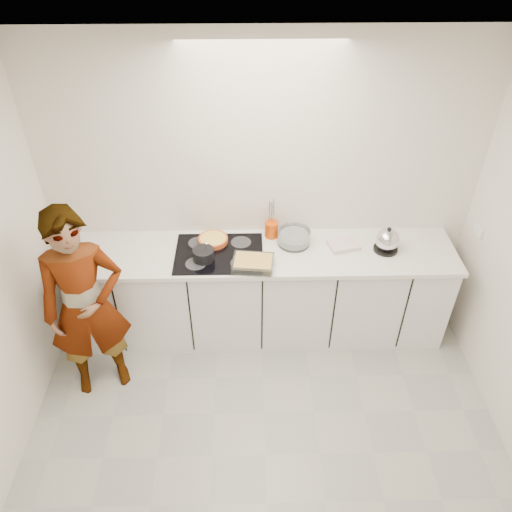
{
  "coord_description": "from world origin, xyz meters",
  "views": [
    {
      "loc": [
        -0.11,
        -1.98,
        3.44
      ],
      "look_at": [
        -0.05,
        1.05,
        1.05
      ],
      "focal_mm": 35.0,
      "sensor_mm": 36.0,
      "label": 1
    }
  ],
  "objects_px": {
    "kettle": "(387,241)",
    "utensil_crock": "(272,229)",
    "hob": "(219,253)",
    "tart_dish": "(213,240)",
    "mixing_bowl": "(294,238)",
    "saucepan": "(204,254)",
    "cook": "(86,307)",
    "baking_dish": "(253,263)"
  },
  "relations": [
    {
      "from": "mixing_bowl",
      "to": "kettle",
      "type": "xyz_separation_m",
      "value": [
        0.76,
        -0.11,
        0.04
      ]
    },
    {
      "from": "mixing_bowl",
      "to": "utensil_crock",
      "type": "distance_m",
      "value": 0.21
    },
    {
      "from": "baking_dish",
      "to": "utensil_crock",
      "type": "bearing_deg",
      "value": 68.86
    },
    {
      "from": "mixing_bowl",
      "to": "hob",
      "type": "bearing_deg",
      "value": -168.01
    },
    {
      "from": "utensil_crock",
      "to": "baking_dish",
      "type": "bearing_deg",
      "value": -111.14
    },
    {
      "from": "baking_dish",
      "to": "kettle",
      "type": "distance_m",
      "value": 1.12
    },
    {
      "from": "hob",
      "to": "tart_dish",
      "type": "xyz_separation_m",
      "value": [
        -0.06,
        0.15,
        0.03
      ]
    },
    {
      "from": "saucepan",
      "to": "baking_dish",
      "type": "height_order",
      "value": "saucepan"
    },
    {
      "from": "hob",
      "to": "mixing_bowl",
      "type": "relative_size",
      "value": 2.38
    },
    {
      "from": "kettle",
      "to": "cook",
      "type": "relative_size",
      "value": 0.13
    },
    {
      "from": "saucepan",
      "to": "mixing_bowl",
      "type": "xyz_separation_m",
      "value": [
        0.75,
        0.22,
        -0.0
      ]
    },
    {
      "from": "tart_dish",
      "to": "mixing_bowl",
      "type": "xyz_separation_m",
      "value": [
        0.68,
        -0.02,
        0.02
      ]
    },
    {
      "from": "tart_dish",
      "to": "saucepan",
      "type": "bearing_deg",
      "value": -105.13
    },
    {
      "from": "mixing_bowl",
      "to": "kettle",
      "type": "height_order",
      "value": "kettle"
    },
    {
      "from": "tart_dish",
      "to": "saucepan",
      "type": "xyz_separation_m",
      "value": [
        -0.06,
        -0.24,
        0.03
      ]
    },
    {
      "from": "mixing_bowl",
      "to": "cook",
      "type": "bearing_deg",
      "value": -157.22
    },
    {
      "from": "hob",
      "to": "cook",
      "type": "height_order",
      "value": "cook"
    },
    {
      "from": "saucepan",
      "to": "mixing_bowl",
      "type": "distance_m",
      "value": 0.78
    },
    {
      "from": "saucepan",
      "to": "cook",
      "type": "height_order",
      "value": "cook"
    },
    {
      "from": "hob",
      "to": "cook",
      "type": "relative_size",
      "value": 0.42
    },
    {
      "from": "saucepan",
      "to": "mixing_bowl",
      "type": "height_order",
      "value": "saucepan"
    },
    {
      "from": "tart_dish",
      "to": "kettle",
      "type": "xyz_separation_m",
      "value": [
        1.44,
        -0.12,
        0.06
      ]
    },
    {
      "from": "baking_dish",
      "to": "mixing_bowl",
      "type": "xyz_separation_m",
      "value": [
        0.35,
        0.31,
        0.01
      ]
    },
    {
      "from": "mixing_bowl",
      "to": "utensil_crock",
      "type": "bearing_deg",
      "value": 149.33
    },
    {
      "from": "mixing_bowl",
      "to": "kettle",
      "type": "distance_m",
      "value": 0.76
    },
    {
      "from": "hob",
      "to": "saucepan",
      "type": "bearing_deg",
      "value": -144.84
    },
    {
      "from": "kettle",
      "to": "cook",
      "type": "height_order",
      "value": "cook"
    },
    {
      "from": "hob",
      "to": "utensil_crock",
      "type": "bearing_deg",
      "value": 28.72
    },
    {
      "from": "hob",
      "to": "tart_dish",
      "type": "distance_m",
      "value": 0.16
    },
    {
      "from": "cook",
      "to": "kettle",
      "type": "bearing_deg",
      "value": -5.31
    },
    {
      "from": "hob",
      "to": "cook",
      "type": "xyz_separation_m",
      "value": [
        -0.97,
        -0.54,
        -0.07
      ]
    },
    {
      "from": "baking_dish",
      "to": "mixing_bowl",
      "type": "distance_m",
      "value": 0.47
    },
    {
      "from": "tart_dish",
      "to": "baking_dish",
      "type": "distance_m",
      "value": 0.47
    },
    {
      "from": "hob",
      "to": "saucepan",
      "type": "xyz_separation_m",
      "value": [
        -0.12,
        -0.08,
        0.06
      ]
    },
    {
      "from": "baking_dish",
      "to": "cook",
      "type": "relative_size",
      "value": 0.21
    },
    {
      "from": "tart_dish",
      "to": "cook",
      "type": "relative_size",
      "value": 0.17
    },
    {
      "from": "tart_dish",
      "to": "mixing_bowl",
      "type": "relative_size",
      "value": 0.97
    },
    {
      "from": "baking_dish",
      "to": "hob",
      "type": "bearing_deg",
      "value": 147.16
    },
    {
      "from": "kettle",
      "to": "cook",
      "type": "xyz_separation_m",
      "value": [
        -2.36,
        -0.57,
        -0.16
      ]
    },
    {
      "from": "kettle",
      "to": "utensil_crock",
      "type": "relative_size",
      "value": 1.62
    },
    {
      "from": "hob",
      "to": "cook",
      "type": "bearing_deg",
      "value": -151.05
    },
    {
      "from": "kettle",
      "to": "saucepan",
      "type": "bearing_deg",
      "value": -175.78
    }
  ]
}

